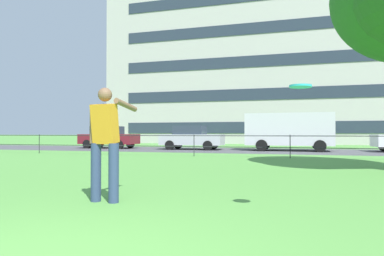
% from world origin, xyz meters
% --- Properties ---
extents(street_strip, '(80.00, 6.52, 0.01)m').
position_xyz_m(street_strip, '(0.00, 18.54, 0.00)').
color(street_strip, '#4C4C51').
rests_on(street_strip, ground).
extents(park_fence, '(29.70, 0.04, 1.00)m').
position_xyz_m(park_fence, '(-0.00, 12.80, 0.67)').
color(park_fence, '#232328').
rests_on(park_fence, ground).
extents(person_thrower, '(0.54, 0.77, 1.79)m').
position_xyz_m(person_thrower, '(-0.86, 2.79, 0.97)').
color(person_thrower, navy).
rests_on(person_thrower, ground).
extents(frisbee, '(0.38, 0.38, 0.03)m').
position_xyz_m(frisbee, '(2.05, 2.40, 1.66)').
color(frisbee, '#2DB2C6').
extents(car_maroon_far_left, '(4.02, 1.84, 1.54)m').
position_xyz_m(car_maroon_far_left, '(-10.02, 18.98, 0.78)').
color(car_maroon_far_left, maroon).
rests_on(car_maroon_far_left, ground).
extents(car_silver_center, '(4.03, 1.87, 1.54)m').
position_xyz_m(car_silver_center, '(-3.89, 18.72, 0.78)').
color(car_silver_center, '#B7BABF').
rests_on(car_silver_center, ground).
extents(panel_van_right, '(5.07, 2.25, 2.24)m').
position_xyz_m(panel_van_right, '(2.17, 18.80, 1.27)').
color(panel_van_right, silver).
rests_on(panel_van_right, ground).
extents(apartment_building_background, '(33.38, 12.08, 16.21)m').
position_xyz_m(apartment_building_background, '(-0.00, 35.86, 8.11)').
color(apartment_building_background, '#B7B2AD').
rests_on(apartment_building_background, ground).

